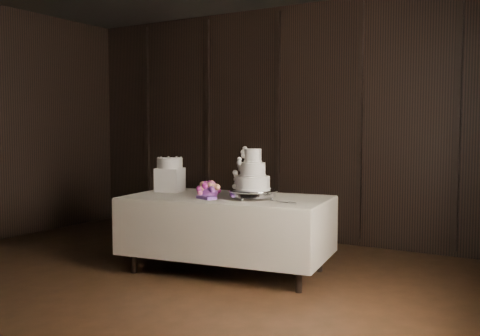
% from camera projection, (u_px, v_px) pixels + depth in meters
% --- Properties ---
extents(room, '(6.08, 7.08, 3.08)m').
position_uv_depth(room, '(69.00, 119.00, 3.98)').
color(room, black).
rests_on(room, ground).
extents(display_table, '(2.12, 1.31, 0.76)m').
position_uv_depth(display_table, '(227.00, 231.00, 5.31)').
color(display_table, silver).
rests_on(display_table, ground).
extents(cake_stand, '(0.64, 0.64, 0.09)m').
position_uv_depth(cake_stand, '(253.00, 194.00, 5.10)').
color(cake_stand, silver).
rests_on(cake_stand, display_table).
extents(wedding_cake, '(0.38, 0.33, 0.39)m').
position_uv_depth(wedding_cake, '(249.00, 174.00, 5.09)').
color(wedding_cake, white).
rests_on(wedding_cake, cake_stand).
extents(bouquet, '(0.43, 0.49, 0.20)m').
position_uv_depth(bouquet, '(209.00, 190.00, 5.23)').
color(bouquet, '#C64F81').
rests_on(bouquet, display_table).
extents(box_pedestal, '(0.32, 0.32, 0.25)m').
position_uv_depth(box_pedestal, '(170.00, 180.00, 5.73)').
color(box_pedestal, white).
rests_on(box_pedestal, display_table).
extents(small_cake, '(0.29, 0.29, 0.11)m').
position_uv_depth(small_cake, '(170.00, 163.00, 5.72)').
color(small_cake, white).
rests_on(small_cake, box_pedestal).
extents(cake_knife, '(0.36, 0.13, 0.01)m').
position_uv_depth(cake_knife, '(277.00, 201.00, 4.90)').
color(cake_knife, silver).
rests_on(cake_knife, display_table).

